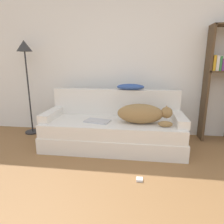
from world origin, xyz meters
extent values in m
cube|color=white|center=(0.00, 2.67, 1.35)|extent=(8.17, 0.06, 2.70)
cube|color=silver|center=(-0.12, 1.98, 0.11)|extent=(2.01, 0.81, 0.22)
cube|color=silver|center=(-0.12, 1.97, 0.32)|extent=(1.97, 0.77, 0.18)
cube|color=silver|center=(-0.12, 2.31, 0.61)|extent=(1.97, 0.15, 0.41)
cube|color=silver|center=(-1.06, 1.97, 0.46)|extent=(0.15, 0.62, 0.11)
cube|color=silver|center=(0.81, 1.97, 0.46)|extent=(0.15, 0.62, 0.11)
ellipsoid|color=olive|center=(0.26, 1.89, 0.54)|extent=(0.62, 0.29, 0.27)
sphere|color=olive|center=(0.62, 1.89, 0.57)|extent=(0.15, 0.15, 0.15)
cone|color=olive|center=(0.62, 1.85, 0.63)|extent=(0.05, 0.05, 0.07)
cone|color=olive|center=(0.62, 1.94, 0.63)|extent=(0.05, 0.05, 0.07)
ellipsoid|color=olive|center=(0.60, 1.77, 0.45)|extent=(0.19, 0.07, 0.08)
cube|color=#B7B7BC|center=(-0.33, 1.88, 0.42)|extent=(0.39, 0.28, 0.02)
ellipsoid|color=#335199|center=(0.11, 2.29, 0.86)|extent=(0.42, 0.21, 0.09)
cube|color=#4C3823|center=(1.27, 2.49, 0.88)|extent=(0.04, 0.26, 1.76)
cube|color=#4C3823|center=(1.49, 2.49, 1.09)|extent=(0.45, 0.26, 0.02)
cube|color=gold|center=(1.32, 2.48, 1.22)|extent=(0.04, 0.20, 0.22)
cube|color=silver|center=(1.37, 2.48, 1.22)|extent=(0.04, 0.20, 0.22)
cube|color=#337F42|center=(1.41, 2.48, 1.21)|extent=(0.03, 0.20, 0.21)
cube|color=#753384|center=(1.44, 2.48, 1.19)|extent=(0.03, 0.20, 0.18)
cylinder|color=#232326|center=(-1.63, 2.39, 0.01)|extent=(0.26, 0.26, 0.02)
cylinder|color=#232326|center=(-1.63, 2.39, 0.71)|extent=(0.02, 0.02, 1.38)
cone|color=#333333|center=(-1.63, 2.39, 1.49)|extent=(0.24, 0.24, 0.17)
cube|color=white|center=(0.28, 1.13, 0.01)|extent=(0.07, 0.07, 0.03)
camera|label=1|loc=(0.24, -0.78, 1.24)|focal=32.00mm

